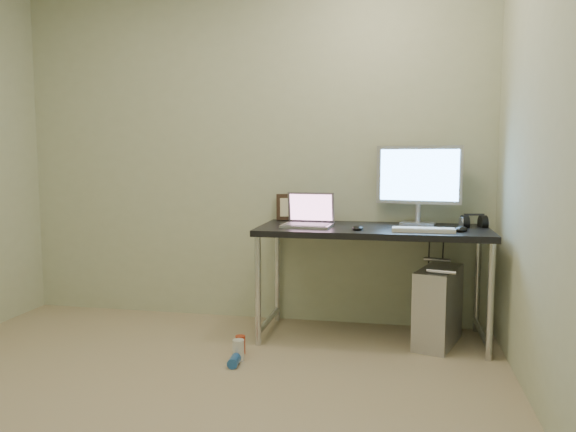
{
  "coord_description": "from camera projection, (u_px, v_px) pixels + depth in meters",
  "views": [
    {
      "loc": [
        1.1,
        -2.28,
        1.21
      ],
      "look_at": [
        0.43,
        1.07,
        0.85
      ],
      "focal_mm": 35.0,
      "sensor_mm": 36.0,
      "label": 1
    }
  ],
  "objects": [
    {
      "name": "floor",
      "position": [
        150.0,
        423.0,
        2.56
      ],
      "size": [
        3.5,
        3.5,
        0.0
      ],
      "primitive_type": "plane",
      "color": "tan",
      "rests_on": "ground"
    },
    {
      "name": "wall_back",
      "position": [
        249.0,
        152.0,
        4.14
      ],
      "size": [
        3.5,
        0.02,
        2.5
      ],
      "primitive_type": "cube",
      "color": "beige",
      "rests_on": "ground"
    },
    {
      "name": "desk",
      "position": [
        373.0,
        240.0,
        3.7
      ],
      "size": [
        1.5,
        0.66,
        0.75
      ],
      "color": "black",
      "rests_on": "ground"
    },
    {
      "name": "tower_computer",
      "position": [
        438.0,
        306.0,
        3.62
      ],
      "size": [
        0.35,
        0.52,
        0.53
      ],
      "rotation": [
        0.0,
        0.0,
        -0.31
      ],
      "color": "silver",
      "rests_on": "ground"
    },
    {
      "name": "cable_a",
      "position": [
        428.0,
        273.0,
        3.93
      ],
      "size": [
        0.01,
        0.16,
        0.69
      ],
      "primitive_type": "cylinder",
      "rotation": [
        0.21,
        0.0,
        0.0
      ],
      "color": "black",
      "rests_on": "ground"
    },
    {
      "name": "cable_b",
      "position": [
        442.0,
        277.0,
        3.89
      ],
      "size": [
        0.02,
        0.11,
        0.71
      ],
      "primitive_type": "cylinder",
      "rotation": [
        0.14,
        0.0,
        0.09
      ],
      "color": "black",
      "rests_on": "ground"
    },
    {
      "name": "can_red",
      "position": [
        240.0,
        345.0,
        3.47
      ],
      "size": [
        0.06,
        0.06,
        0.11
      ],
      "primitive_type": "cylinder",
      "rotation": [
        0.0,
        0.0,
        0.03
      ],
      "color": "red",
      "rests_on": "ground"
    },
    {
      "name": "can_white",
      "position": [
        238.0,
        350.0,
        3.34
      ],
      "size": [
        0.08,
        0.08,
        0.13
      ],
      "primitive_type": "cylinder",
      "rotation": [
        0.0,
        0.0,
        0.12
      ],
      "color": "silver",
      "rests_on": "ground"
    },
    {
      "name": "can_blue",
      "position": [
        234.0,
        361.0,
        3.25
      ],
      "size": [
        0.07,
        0.11,
        0.06
      ],
      "primitive_type": "cylinder",
      "rotation": [
        1.57,
        0.0,
        0.07
      ],
      "color": "#255BAF",
      "rests_on": "ground"
    },
    {
      "name": "laptop",
      "position": [
        309.0,
        218.0,
        3.75
      ],
      "size": [
        0.34,
        0.28,
        0.22
      ],
      "rotation": [
        0.0,
        0.0,
        -0.06
      ],
      "color": "silver",
      "rests_on": "desk"
    },
    {
      "name": "monitor",
      "position": [
        419.0,
        179.0,
        3.81
      ],
      "size": [
        0.57,
        0.2,
        0.54
      ],
      "rotation": [
        0.0,
        0.0,
        -0.16
      ],
      "color": "silver",
      "rests_on": "desk"
    },
    {
      "name": "keyboard",
      "position": [
        423.0,
        230.0,
        3.47
      ],
      "size": [
        0.38,
        0.13,
        0.02
      ],
      "primitive_type": "cube",
      "rotation": [
        0.0,
        0.0,
        -0.01
      ],
      "color": "silver",
      "rests_on": "desk"
    },
    {
      "name": "mouse_right",
      "position": [
        461.0,
        228.0,
        3.49
      ],
      "size": [
        0.11,
        0.14,
        0.04
      ],
      "primitive_type": "ellipsoid",
      "rotation": [
        0.0,
        0.0,
        -0.34
      ],
      "color": "black",
      "rests_on": "desk"
    },
    {
      "name": "mouse_left",
      "position": [
        358.0,
        227.0,
        3.56
      ],
      "size": [
        0.08,
        0.12,
        0.04
      ],
      "primitive_type": "ellipsoid",
      "rotation": [
        0.0,
        0.0,
        -0.13
      ],
      "color": "black",
      "rests_on": "desk"
    },
    {
      "name": "headphones",
      "position": [
        474.0,
        223.0,
        3.69
      ],
      "size": [
        0.18,
        0.11,
        0.11
      ],
      "rotation": [
        0.0,
        0.0,
        0.21
      ],
      "color": "black",
      "rests_on": "desk"
    },
    {
      "name": "picture_frame",
      "position": [
        293.0,
        207.0,
        4.09
      ],
      "size": [
        0.25,
        0.12,
        0.19
      ],
      "primitive_type": "cube",
      "rotation": [
        -0.21,
        0.0,
        0.23
      ],
      "color": "black",
      "rests_on": "desk"
    },
    {
      "name": "webcam",
      "position": [
        327.0,
        208.0,
        4.04
      ],
      "size": [
        0.05,
        0.04,
        0.13
      ],
      "rotation": [
        0.0,
        0.0,
        -0.16
      ],
      "color": "silver",
      "rests_on": "desk"
    }
  ]
}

